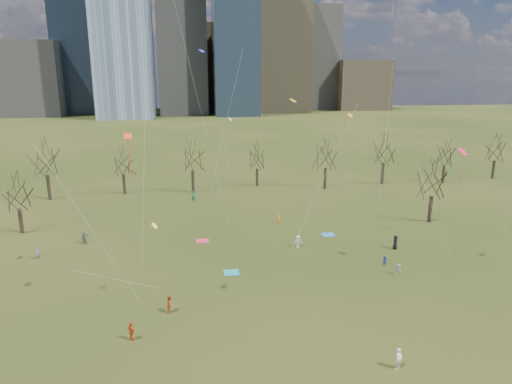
{
  "coord_description": "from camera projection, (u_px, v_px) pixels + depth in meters",
  "views": [
    {
      "loc": [
        -7.97,
        -39.54,
        20.54
      ],
      "look_at": [
        0.0,
        12.0,
        7.0
      ],
      "focal_mm": 32.0,
      "sensor_mm": 36.0,
      "label": 1
    }
  ],
  "objects": [
    {
      "name": "bare_tree_row",
      "position": [
        233.0,
        161.0,
        78.22
      ],
      "size": [
        113.04,
        29.8,
        9.5
      ],
      "color": "black",
      "rests_on": "ground"
    },
    {
      "name": "blanket_crimson",
      "position": [
        203.0,
        241.0,
        57.81
      ],
      "size": [
        1.6,
        1.5,
        0.03
      ],
      "primitive_type": "cube",
      "color": "red",
      "rests_on": "ground"
    },
    {
      "name": "person_6",
      "position": [
        395.0,
        242.0,
        54.93
      ],
      "size": [
        0.95,
        1.02,
        1.75
      ],
      "primitive_type": "imported",
      "rotation": [
        0.0,
        0.0,
        4.11
      ],
      "color": "black",
      "rests_on": "ground"
    },
    {
      "name": "person_9",
      "position": [
        298.0,
        242.0,
        55.37
      ],
      "size": [
        1.06,
        0.66,
        1.57
      ],
      "primitive_type": "imported",
      "rotation": [
        0.0,
        0.0,
        6.2
      ],
      "color": "silver",
      "rests_on": "ground"
    },
    {
      "name": "ground",
      "position": [
        275.0,
        293.0,
        44.16
      ],
      "size": [
        500.0,
        500.0,
        0.0
      ],
      "primitive_type": "plane",
      "color": "black",
      "rests_on": "ground"
    },
    {
      "name": "person_2",
      "position": [
        170.0,
        304.0,
        40.32
      ],
      "size": [
        0.79,
        0.91,
        1.62
      ],
      "primitive_type": "imported",
      "rotation": [
        0.0,
        0.0,
        1.32
      ],
      "color": "#B74A1A",
      "rests_on": "ground"
    },
    {
      "name": "person_12",
      "position": [
        278.0,
        218.0,
        64.73
      ],
      "size": [
        0.5,
        0.72,
        1.41
      ],
      "primitive_type": "imported",
      "rotation": [
        0.0,
        0.0,
        1.64
      ],
      "color": "orange",
      "rests_on": "ground"
    },
    {
      "name": "blanket_navy",
      "position": [
        328.0,
        235.0,
        60.04
      ],
      "size": [
        1.6,
        1.5,
        0.03
      ],
      "primitive_type": "cube",
      "color": "#2568AF",
      "rests_on": "ground"
    },
    {
      "name": "person_8",
      "position": [
        385.0,
        261.0,
        50.09
      ],
      "size": [
        0.67,
        0.73,
        1.2
      ],
      "primitive_type": "imported",
      "rotation": [
        0.0,
        0.0,
        5.2
      ],
      "color": "#24419E",
      "rests_on": "ground"
    },
    {
      "name": "person_11",
      "position": [
        84.0,
        237.0,
        56.67
      ],
      "size": [
        1.45,
        1.43,
        1.67
      ],
      "primitive_type": "imported",
      "rotation": [
        0.0,
        0.0,
        0.77
      ],
      "color": "slate",
      "rests_on": "ground"
    },
    {
      "name": "person_7",
      "position": [
        38.0,
        253.0,
        51.96
      ],
      "size": [
        0.51,
        0.61,
        1.42
      ],
      "primitive_type": "imported",
      "rotation": [
        0.0,
        0.0,
        4.32
      ],
      "color": "#9353A6",
      "rests_on": "ground"
    },
    {
      "name": "blanket_teal",
      "position": [
        231.0,
        272.0,
        48.61
      ],
      "size": [
        1.6,
        1.5,
        0.03
      ],
      "primitive_type": "cube",
      "color": "teal",
      "rests_on": "ground"
    },
    {
      "name": "person_3",
      "position": [
        399.0,
        270.0,
        47.87
      ],
      "size": [
        0.63,
        0.88,
        1.22
      ],
      "primitive_type": "imported",
      "rotation": [
        0.0,
        0.0,
        1.81
      ],
      "color": "slate",
      "rests_on": "ground"
    },
    {
      "name": "downtown_skyline",
      "position": [
        193.0,
        37.0,
        235.48
      ],
      "size": [
        212.5,
        78.0,
        118.0
      ],
      "color": "slate",
      "rests_on": "ground"
    },
    {
      "name": "kites_airborne",
      "position": [
        274.0,
        136.0,
        52.56
      ],
      "size": [
        72.56,
        45.26,
        32.05
      ],
      "color": "#E44013",
      "rests_on": "ground"
    },
    {
      "name": "person_13",
      "position": [
        193.0,
        196.0,
        75.51
      ],
      "size": [
        0.74,
        0.76,
        1.77
      ],
      "primitive_type": "imported",
      "rotation": [
        0.0,
        0.0,
        2.28
      ],
      "color": "#176A41",
      "rests_on": "ground"
    },
    {
      "name": "person_1",
      "position": [
        399.0,
        359.0,
        32.56
      ],
      "size": [
        0.71,
        0.64,
        1.63
      ],
      "primitive_type": "imported",
      "rotation": [
        0.0,
        0.0,
        0.55
      ],
      "color": "white",
      "rests_on": "ground"
    },
    {
      "name": "person_4",
      "position": [
        132.0,
        331.0,
        36.08
      ],
      "size": [
        0.85,
        0.97,
        1.57
      ],
      "primitive_type": "imported",
      "rotation": [
        0.0,
        0.0,
        2.2
      ],
      "color": "#CF4217",
      "rests_on": "ground"
    }
  ]
}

